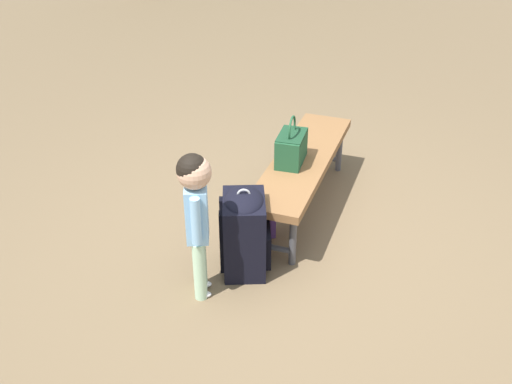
{
  "coord_description": "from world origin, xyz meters",
  "views": [
    {
      "loc": [
        3.0,
        1.42,
        2.53
      ],
      "look_at": [
        0.0,
        -0.22,
        0.45
      ],
      "focal_mm": 41.4,
      "sensor_mm": 36.0,
      "label": 1
    }
  ],
  "objects_px": {
    "handbag": "(291,147)",
    "child_standing": "(196,205)",
    "park_bench": "(302,164)",
    "backpack_small": "(260,215)",
    "backpack_large": "(245,230)"
  },
  "relations": [
    {
      "from": "handbag",
      "to": "backpack_large",
      "type": "relative_size",
      "value": 0.59
    },
    {
      "from": "park_bench",
      "to": "handbag",
      "type": "relative_size",
      "value": 4.46
    },
    {
      "from": "park_bench",
      "to": "child_standing",
      "type": "bearing_deg",
      "value": -6.48
    },
    {
      "from": "handbag",
      "to": "backpack_large",
      "type": "xyz_separation_m",
      "value": [
        0.75,
        0.03,
        -0.27
      ]
    },
    {
      "from": "child_standing",
      "to": "backpack_large",
      "type": "height_order",
      "value": "child_standing"
    },
    {
      "from": "child_standing",
      "to": "backpack_large",
      "type": "distance_m",
      "value": 0.52
    },
    {
      "from": "park_bench",
      "to": "backpack_small",
      "type": "relative_size",
      "value": 4.79
    },
    {
      "from": "park_bench",
      "to": "backpack_large",
      "type": "height_order",
      "value": "backpack_large"
    },
    {
      "from": "handbag",
      "to": "child_standing",
      "type": "bearing_deg",
      "value": -4.68
    },
    {
      "from": "handbag",
      "to": "child_standing",
      "type": "xyz_separation_m",
      "value": [
        1.11,
        -0.09,
        0.09
      ]
    },
    {
      "from": "backpack_small",
      "to": "park_bench",
      "type": "bearing_deg",
      "value": 166.8
    },
    {
      "from": "park_bench",
      "to": "handbag",
      "type": "bearing_deg",
      "value": -23.76
    },
    {
      "from": "handbag",
      "to": "backpack_small",
      "type": "xyz_separation_m",
      "value": [
        0.37,
        -0.06,
        -0.41
      ]
    },
    {
      "from": "park_bench",
      "to": "child_standing",
      "type": "distance_m",
      "value": 1.26
    },
    {
      "from": "backpack_large",
      "to": "backpack_small",
      "type": "xyz_separation_m",
      "value": [
        -0.39,
        -0.09,
        -0.14
      ]
    }
  ]
}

